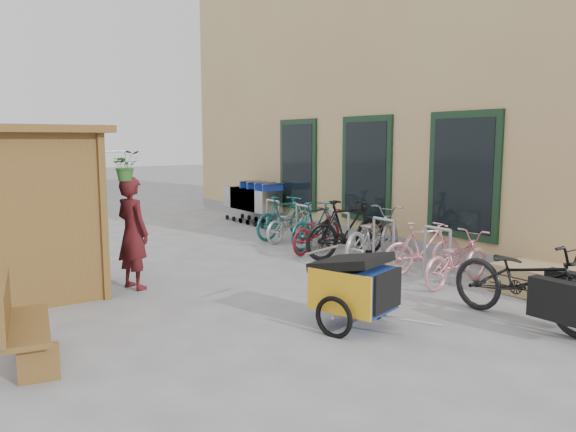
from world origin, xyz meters
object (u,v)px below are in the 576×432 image
cargo_bike (529,281)px  person_kiosk (133,233)px  bike_6 (290,223)px  bike_5 (316,225)px  pallet_stack (545,280)px  bike_4 (317,231)px  kiosk (16,189)px  bike_0 (457,259)px  bike_7 (283,217)px  child_trailer (354,285)px  bike_2 (373,235)px  bench (19,322)px  shopping_carts (252,199)px  bike_3 (347,229)px  bike_1 (423,248)px

cargo_bike → person_kiosk: 5.45m
bike_6 → bike_5: bearing=164.1°
pallet_stack → bike_4: (-0.87, 4.31, 0.21)m
bike_5 → cargo_bike: bearing=155.8°
kiosk → bike_0: (5.62, -2.82, -1.14)m
person_kiosk → bike_7: person_kiosk is taller
person_kiosk → child_trailer: bearing=-171.0°
cargo_bike → bike_7: size_ratio=1.26×
bike_5 → person_kiosk: bearing=87.0°
pallet_stack → bike_0: (-0.66, 1.05, 0.20)m
bike_5 → kiosk: bearing=81.1°
cargo_bike → bike_2: (0.80, 3.62, -0.03)m
bench → shopping_carts: 9.62m
person_kiosk → pallet_stack: bearing=-144.6°
person_kiosk → bench: bearing=122.0°
bike_2 → bike_7: bike_2 is taller
pallet_stack → bike_5: 4.65m
bike_3 → bike_6: size_ratio=1.20×
bike_1 → bike_2: 1.15m
pallet_stack → person_kiosk: bearing=142.9°
bike_1 → bike_6: 3.71m
bike_3 → shopping_carts: bearing=-6.1°
cargo_bike → bike_3: bike_3 is taller
bike_5 → bike_6: (0.01, 0.97, -0.08)m
cargo_bike → person_kiosk: (-3.40, 4.25, 0.32)m
shopping_carts → person_kiosk: (-4.79, -4.73, 0.18)m
kiosk → bike_0: size_ratio=1.59×
cargo_bike → bike_3: size_ratio=1.11×
bike_2 → bike_3: size_ratio=1.03×
bike_6 → bike_7: (0.05, 0.34, 0.08)m
shopping_carts → bike_7: (-0.61, -2.45, -0.18)m
pallet_stack → bike_5: size_ratio=0.74×
bike_4 → bike_0: bearing=164.5°
person_kiosk → bike_4: person_kiosk is taller
bike_7 → bike_0: bearing=168.8°
bench → bike_5: bike_5 is taller
bike_7 → bike_2: bearing=169.8°
person_kiosk → bike_3: bearing=-108.5°
child_trailer → bike_2: bike_2 is taller
kiosk → bench: bearing=-99.1°
bike_0 → bike_6: bearing=-5.9°
person_kiosk → bike_2: size_ratio=0.89×
child_trailer → person_kiosk: size_ratio=0.95×
shopping_carts → bike_2: 5.39m
bike_1 → bike_5: bearing=18.9°
kiosk → pallet_stack: bearing=-31.7°
bike_5 → bike_4: bearing=128.1°
bike_1 → shopping_carts: bearing=11.2°
kiosk → bike_5: bearing=7.4°
cargo_bike → bench: bearing=157.6°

